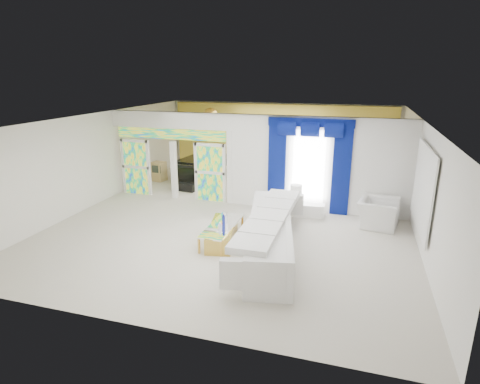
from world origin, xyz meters
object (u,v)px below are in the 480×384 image
(white_sofa, at_px, (270,235))
(coffee_table, at_px, (222,233))
(console_table, at_px, (305,210))
(armchair, at_px, (378,213))
(grand_piano, at_px, (200,169))

(white_sofa, bearing_deg, coffee_table, 155.82)
(console_table, bearing_deg, armchair, -4.75)
(coffee_table, relative_size, grand_piano, 1.06)
(white_sofa, distance_m, armchair, 3.70)
(armchair, bearing_deg, coffee_table, 130.81)
(white_sofa, height_order, armchair, white_sofa)
(armchair, bearing_deg, white_sofa, 145.58)
(coffee_table, height_order, grand_piano, grand_piano)
(grand_piano, bearing_deg, coffee_table, -55.60)
(coffee_table, bearing_deg, console_table, 53.71)
(coffee_table, bearing_deg, white_sofa, -12.53)
(console_table, xyz_separation_m, grand_piano, (-4.72, 3.05, 0.26))
(grand_piano, bearing_deg, white_sofa, -47.16)
(console_table, height_order, grand_piano, grand_piano)
(white_sofa, height_order, coffee_table, white_sofa)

